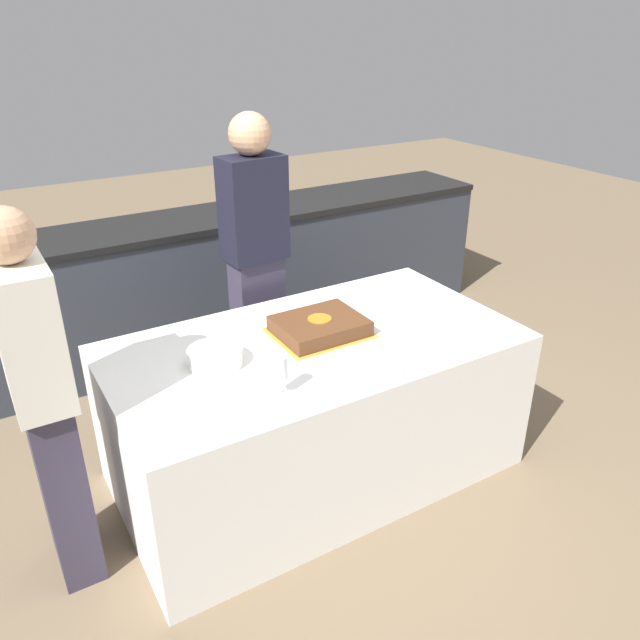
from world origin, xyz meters
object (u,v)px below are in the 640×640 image
Objects in this scene: plate_stack at (215,357)px; wine_glass at (281,369)px; person_cutting_cake at (256,261)px; person_seated_left at (44,404)px; cake at (320,326)px.

wine_glass is (0.14, -0.35, 0.08)m from plate_stack.
person_cutting_cake is 1.43m from person_seated_left.
wine_glass is 0.10× the size of person_cutting_cake.
cake is at bearing 85.39° from person_cutting_cake.
person_cutting_cake reaches higher than person_seated_left.
plate_stack is 0.39m from wine_glass.
plate_stack is at bearing 110.97° from wine_glass.
person_seated_left is at bearing 26.16° from person_cutting_cake.
person_cutting_cake is at bearing 90.00° from cake.
person_seated_left reaches higher than cake.
plate_stack is 0.14× the size of person_cutting_cake.
plate_stack is 0.70m from person_seated_left.
cake is 2.60× the size of wine_glass.
wine_glass is 0.11× the size of person_seated_left.
plate_stack is 0.15× the size of person_seated_left.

